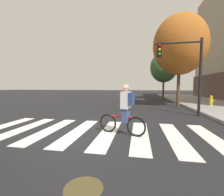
% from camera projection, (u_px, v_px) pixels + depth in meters
% --- Properties ---
extents(ground_plane, '(120.00, 120.00, 0.00)m').
position_uv_depth(ground_plane, '(84.00, 132.00, 5.40)').
color(ground_plane, black).
extents(crosswalk_stripes, '(8.26, 3.30, 0.01)m').
position_uv_depth(crosswalk_stripes, '(93.00, 132.00, 5.34)').
color(crosswalk_stripes, silver).
rests_on(crosswalk_stripes, ground).
extents(manhole_cover, '(0.64, 0.64, 0.01)m').
position_uv_depth(manhole_cover, '(84.00, 188.00, 2.40)').
color(manhole_cover, '#473D1E').
rests_on(manhole_cover, ground).
extents(cyclist, '(1.65, 0.58, 1.69)m').
position_uv_depth(cyclist, '(125.00, 110.00, 4.99)').
color(cyclist, black).
rests_on(cyclist, ground).
extents(traffic_light_near, '(2.47, 0.28, 4.20)m').
position_uv_depth(traffic_light_near, '(184.00, 64.00, 8.16)').
color(traffic_light_near, black).
rests_on(traffic_light_near, ground).
extents(fire_hydrant, '(0.33, 0.22, 0.78)m').
position_uv_depth(fire_hydrant, '(211.00, 101.00, 11.66)').
color(fire_hydrant, gold).
rests_on(fire_hydrant, sidewalk).
extents(street_tree_near, '(4.03, 4.03, 7.17)m').
position_uv_depth(street_tree_near, '(180.00, 45.00, 11.64)').
color(street_tree_near, '#4C3823').
rests_on(street_tree_near, ground).
extents(street_tree_mid, '(3.41, 3.41, 6.06)m').
position_uv_depth(street_tree_mid, '(164.00, 67.00, 19.32)').
color(street_tree_mid, '#4C3823').
rests_on(street_tree_mid, ground).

